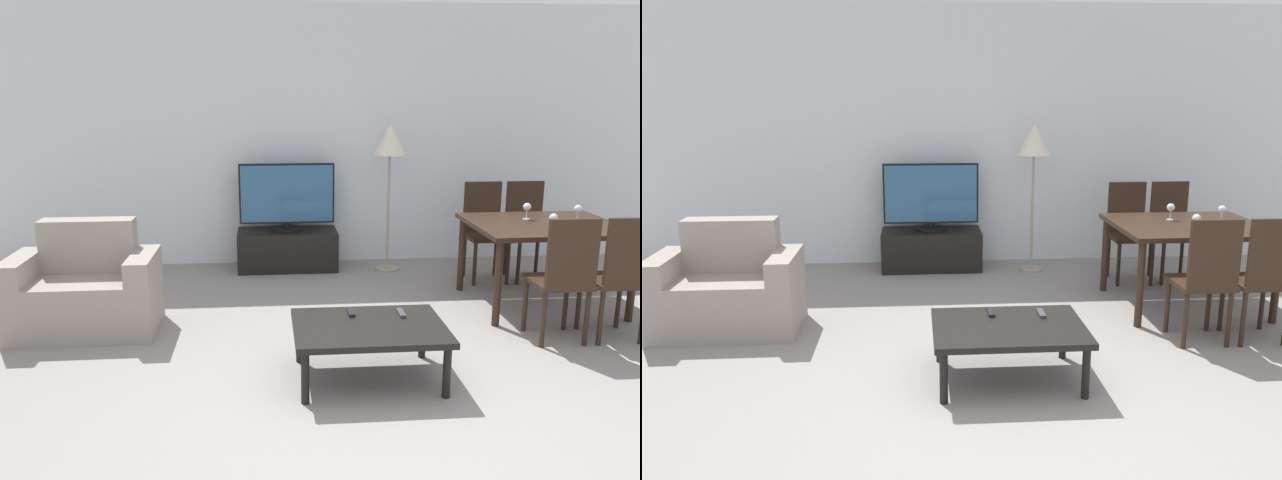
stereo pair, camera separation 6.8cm
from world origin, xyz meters
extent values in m
plane|color=gray|center=(0.00, 0.00, 0.00)|extent=(18.00, 18.00, 0.00)
cube|color=silver|center=(0.00, 3.55, 1.35)|extent=(7.53, 0.06, 2.70)
cube|color=gray|center=(-1.99, 1.59, 0.21)|extent=(0.72, 0.63, 0.43)
cube|color=gray|center=(-1.99, 1.81, 0.64)|extent=(0.72, 0.20, 0.41)
cube|color=gray|center=(-2.44, 1.59, 0.30)|extent=(0.18, 0.63, 0.61)
cube|color=gray|center=(-1.54, 1.59, 0.30)|extent=(0.18, 0.63, 0.61)
cube|color=black|center=(-0.38, 3.25, 0.20)|extent=(1.03, 0.47, 0.41)
cylinder|color=black|center=(-0.38, 3.25, 0.42)|extent=(0.32, 0.32, 0.03)
cylinder|color=black|center=(-0.38, 3.25, 0.46)|extent=(0.04, 0.04, 0.05)
cube|color=black|center=(-0.38, 3.25, 0.80)|extent=(0.97, 0.04, 0.62)
cube|color=#2D5B84|center=(-0.38, 3.22, 0.80)|extent=(0.94, 0.01, 0.58)
cube|color=black|center=(0.04, 0.60, 0.35)|extent=(0.96, 0.70, 0.04)
cylinder|color=black|center=(-0.39, 0.30, 0.16)|extent=(0.05, 0.05, 0.33)
cylinder|color=black|center=(0.46, 0.30, 0.16)|extent=(0.05, 0.05, 0.33)
cylinder|color=black|center=(-0.39, 0.89, 0.16)|extent=(0.05, 0.05, 0.33)
cylinder|color=black|center=(0.46, 0.89, 0.16)|extent=(0.05, 0.05, 0.33)
cube|color=black|center=(1.75, 1.90, 0.71)|extent=(1.23, 1.04, 0.04)
cylinder|color=black|center=(1.19, 1.44, 0.34)|extent=(0.06, 0.06, 0.69)
cylinder|color=black|center=(2.30, 1.44, 0.34)|extent=(0.06, 0.06, 0.69)
cylinder|color=black|center=(1.19, 2.36, 0.34)|extent=(0.06, 0.06, 0.69)
cylinder|color=black|center=(2.30, 2.36, 0.34)|extent=(0.06, 0.06, 0.69)
cube|color=black|center=(1.53, 1.15, 0.44)|extent=(0.40, 0.40, 0.04)
cylinder|color=black|center=(1.37, 1.31, 0.21)|extent=(0.04, 0.04, 0.42)
cylinder|color=black|center=(1.70, 1.31, 0.21)|extent=(0.04, 0.04, 0.42)
cylinder|color=black|center=(1.37, 0.99, 0.21)|extent=(0.04, 0.04, 0.42)
cylinder|color=black|center=(1.70, 0.99, 0.21)|extent=(0.04, 0.04, 0.42)
cube|color=black|center=(1.53, 0.97, 0.71)|extent=(0.37, 0.04, 0.49)
cube|color=black|center=(1.96, 2.65, 0.44)|extent=(0.40, 0.40, 0.04)
cylinder|color=black|center=(1.80, 2.49, 0.21)|extent=(0.04, 0.04, 0.42)
cylinder|color=black|center=(2.13, 2.49, 0.21)|extent=(0.04, 0.04, 0.42)
cylinder|color=black|center=(1.80, 2.81, 0.21)|extent=(0.04, 0.04, 0.42)
cylinder|color=black|center=(2.13, 2.81, 0.21)|extent=(0.04, 0.04, 0.42)
cube|color=black|center=(1.96, 2.83, 0.71)|extent=(0.37, 0.04, 0.49)
cube|color=black|center=(1.96, 1.15, 0.44)|extent=(0.40, 0.40, 0.04)
cylinder|color=black|center=(1.80, 1.31, 0.21)|extent=(0.04, 0.04, 0.42)
cylinder|color=black|center=(2.13, 1.31, 0.21)|extent=(0.04, 0.04, 0.42)
cylinder|color=black|center=(1.80, 0.99, 0.21)|extent=(0.04, 0.04, 0.42)
cube|color=black|center=(1.96, 0.97, 0.71)|extent=(0.37, 0.04, 0.49)
cube|color=black|center=(1.53, 2.65, 0.44)|extent=(0.40, 0.40, 0.04)
cylinder|color=black|center=(1.37, 2.49, 0.21)|extent=(0.04, 0.04, 0.42)
cylinder|color=black|center=(1.70, 2.49, 0.21)|extent=(0.04, 0.04, 0.42)
cylinder|color=black|center=(1.37, 2.81, 0.21)|extent=(0.04, 0.04, 0.42)
cylinder|color=black|center=(1.70, 2.81, 0.21)|extent=(0.04, 0.04, 0.42)
cube|color=black|center=(1.53, 2.83, 0.71)|extent=(0.37, 0.04, 0.49)
cylinder|color=gray|center=(0.64, 3.09, 0.01)|extent=(0.24, 0.24, 0.02)
cylinder|color=gray|center=(0.64, 3.09, 0.61)|extent=(0.02, 0.02, 1.17)
cone|color=beige|center=(0.64, 3.09, 1.35)|extent=(0.34, 0.34, 0.31)
cube|color=#38383D|center=(0.28, 0.77, 0.38)|extent=(0.04, 0.15, 0.02)
cube|color=black|center=(-0.05, 0.81, 0.38)|extent=(0.04, 0.15, 0.02)
cylinder|color=silver|center=(1.65, 2.06, 0.73)|extent=(0.06, 0.06, 0.01)
cylinder|color=silver|center=(1.65, 2.06, 0.77)|extent=(0.01, 0.01, 0.07)
sphere|color=silver|center=(1.65, 2.06, 0.84)|extent=(0.07, 0.07, 0.07)
cylinder|color=silver|center=(1.66, 1.57, 0.73)|extent=(0.06, 0.06, 0.01)
cylinder|color=silver|center=(1.66, 1.57, 0.77)|extent=(0.01, 0.01, 0.07)
sphere|color=silver|center=(1.66, 1.57, 0.84)|extent=(0.07, 0.07, 0.07)
cylinder|color=silver|center=(2.05, 1.93, 0.73)|extent=(0.06, 0.06, 0.01)
cylinder|color=silver|center=(2.05, 1.93, 0.77)|extent=(0.01, 0.01, 0.07)
sphere|color=silver|center=(2.05, 1.93, 0.84)|extent=(0.07, 0.07, 0.07)
camera|label=1|loc=(-0.60, -3.08, 1.80)|focal=35.00mm
camera|label=2|loc=(-0.53, -3.08, 1.80)|focal=35.00mm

